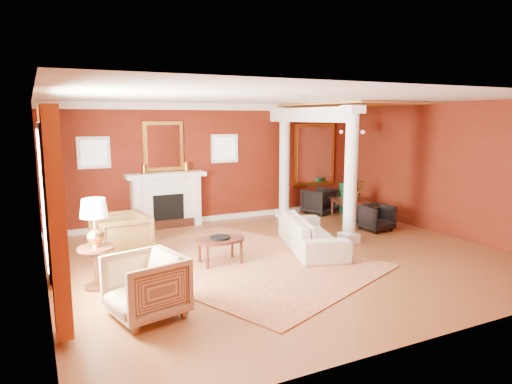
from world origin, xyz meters
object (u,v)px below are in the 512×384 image
armchair_leopard (120,236)px  armchair_stripe (145,283)px  coffee_table (220,241)px  side_table (95,229)px  sofa (312,228)px  dining_table (354,206)px

armchair_leopard → armchair_stripe: armchair_leopard is taller
coffee_table → side_table: 2.17m
sofa → coffee_table: size_ratio=2.44×
armchair_leopard → side_table: (-0.55, -1.16, 0.43)m
side_table → dining_table: (6.29, 1.83, -0.51)m
coffee_table → dining_table: (4.19, 1.57, -0.01)m
armchair_leopard → dining_table: 5.78m
armchair_leopard → coffee_table: size_ratio=1.06×
coffee_table → dining_table: size_ratio=0.63×
dining_table → armchair_stripe: bearing=136.5°
armchair_leopard → dining_table: size_ratio=0.66×
dining_table → armchair_leopard: bearing=114.8°
sofa → armchair_leopard: bearing=93.7°
armchair_leopard → dining_table: bearing=91.3°
side_table → dining_table: 6.57m
coffee_table → side_table: side_table is taller
sofa → coffee_table: sofa is taller
armchair_stripe → side_table: (-0.43, 1.34, 0.46)m
sofa → side_table: 4.08m
armchair_stripe → dining_table: size_ratio=0.63×
coffee_table → armchair_leopard: bearing=149.6°
coffee_table → dining_table: dining_table is taller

